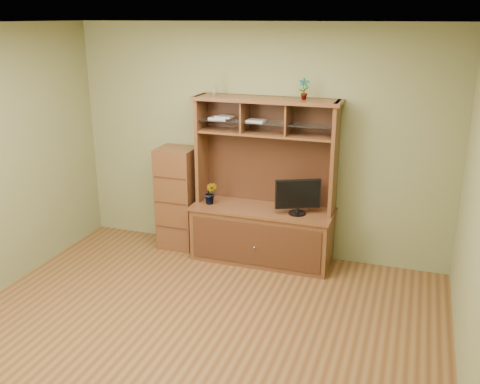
% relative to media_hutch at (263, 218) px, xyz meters
% --- Properties ---
extents(room, '(4.54, 4.04, 2.74)m').
position_rel_media_hutch_xyz_m(room, '(-0.14, -1.73, 0.83)').
color(room, '#523017').
rests_on(room, ground).
extents(media_hutch, '(1.66, 0.61, 1.90)m').
position_rel_media_hutch_xyz_m(media_hutch, '(0.00, 0.00, 0.00)').
color(media_hutch, '#4D2816').
rests_on(media_hutch, room).
extents(monitor, '(0.47, 0.25, 0.40)m').
position_rel_media_hutch_xyz_m(monitor, '(0.42, -0.08, 0.34)').
color(monitor, black).
rests_on(monitor, media_hutch).
extents(orchid_plant, '(0.15, 0.12, 0.27)m').
position_rel_media_hutch_xyz_m(orchid_plant, '(-0.61, -0.08, 0.26)').
color(orchid_plant, '#36561D').
rests_on(orchid_plant, media_hutch).
extents(top_plant, '(0.14, 0.12, 0.23)m').
position_rel_media_hutch_xyz_m(top_plant, '(0.41, 0.08, 1.49)').
color(top_plant, '#306523').
rests_on(top_plant, media_hutch).
extents(reed_diffuser, '(0.06, 0.06, 0.28)m').
position_rel_media_hutch_xyz_m(reed_diffuser, '(-0.61, 0.08, 1.49)').
color(reed_diffuser, silver).
rests_on(reed_diffuser, media_hutch).
extents(magazines, '(0.66, 0.18, 0.04)m').
position_rel_media_hutch_xyz_m(magazines, '(-0.39, 0.08, 1.13)').
color(magazines, '#AFAEB3').
rests_on(magazines, media_hutch).
extents(side_cabinet, '(0.45, 0.41, 1.26)m').
position_rel_media_hutch_xyz_m(side_cabinet, '(-1.10, 0.05, 0.11)').
color(side_cabinet, '#4D2816').
rests_on(side_cabinet, room).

